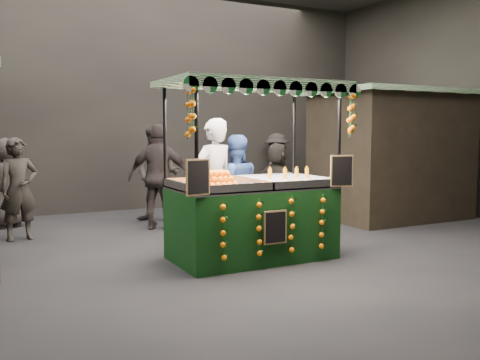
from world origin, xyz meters
TOP-DOWN VIEW (x-y plane):
  - ground at (0.00, 0.00)m, footprint 12.00×12.00m
  - market_hall at (0.00, 0.00)m, footprint 12.10×10.10m
  - neighbour_stall_right at (4.40, 1.50)m, footprint 3.00×2.20m
  - juice_stall at (0.20, -0.31)m, footprint 2.52×1.48m
  - vendor_grey at (-0.01, 0.56)m, footprint 0.82×0.65m
  - vendor_blue at (0.48, 0.81)m, footprint 0.96×0.82m
  - shopper_0 at (-2.58, 2.55)m, footprint 0.69×0.53m
  - shopper_1 at (-0.02, 3.15)m, footprint 1.15×1.14m
  - shopper_2 at (-0.24, 2.42)m, footprint 1.21×0.92m
  - shopper_3 at (3.57, 4.60)m, footprint 1.19×1.27m
  - shopper_4 at (-2.69, 3.89)m, footprint 0.94×0.77m
  - shopper_5 at (2.18, 2.28)m, footprint 0.67×1.49m

SIDE VIEW (x-z plane):
  - ground at x=0.00m, z-range 0.00..0.00m
  - juice_stall at x=0.20m, z-range -0.46..1.98m
  - shopper_5 at x=2.18m, z-range 0.00..1.55m
  - shopper_4 at x=-2.69m, z-range 0.00..1.66m
  - shopper_0 at x=-2.58m, z-range 0.00..1.67m
  - vendor_blue at x=0.48m, z-range 0.00..1.72m
  - shopper_3 at x=3.57m, z-range 0.00..1.72m
  - shopper_1 at x=-0.02m, z-range 0.00..1.87m
  - shopper_2 at x=-0.24m, z-range 0.00..1.91m
  - vendor_grey at x=-0.01m, z-range 0.00..1.97m
  - neighbour_stall_right at x=4.40m, z-range 0.01..2.61m
  - market_hall at x=0.00m, z-range 0.86..5.91m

